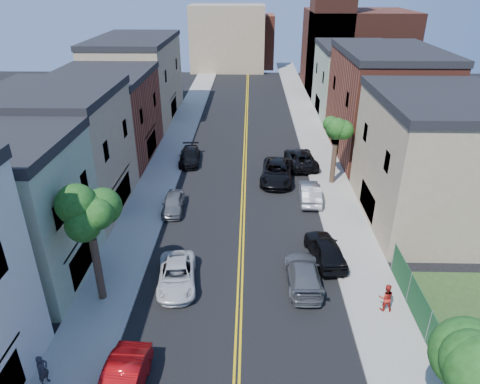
# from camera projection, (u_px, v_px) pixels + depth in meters

# --- Properties ---
(sidewalk_left) EXTENTS (3.20, 100.00, 0.15)m
(sidewalk_left) POSITION_uv_depth(u_px,v_px,m) (175.00, 143.00, 48.28)
(sidewalk_left) COLOR gray
(sidewalk_left) RESTS_ON ground
(sidewalk_right) EXTENTS (3.20, 100.00, 0.15)m
(sidewalk_right) POSITION_uv_depth(u_px,v_px,m) (317.00, 144.00, 47.94)
(sidewalk_right) COLOR gray
(sidewalk_right) RESTS_ON ground
(curb_left) EXTENTS (0.30, 100.00, 0.15)m
(curb_left) POSITION_uv_depth(u_px,v_px,m) (190.00, 143.00, 48.24)
(curb_left) COLOR gray
(curb_left) RESTS_ON ground
(curb_right) EXTENTS (0.30, 100.00, 0.15)m
(curb_right) POSITION_uv_depth(u_px,v_px,m) (301.00, 144.00, 47.98)
(curb_right) COLOR gray
(curb_right) RESTS_ON ground
(bldg_left_tan_near) EXTENTS (9.00, 10.00, 9.00)m
(bldg_left_tan_near) POSITION_uv_depth(u_px,v_px,m) (60.00, 155.00, 33.02)
(bldg_left_tan_near) COLOR #998466
(bldg_left_tan_near) RESTS_ON ground
(bldg_left_brick) EXTENTS (9.00, 12.00, 8.00)m
(bldg_left_brick) POSITION_uv_depth(u_px,v_px,m) (105.00, 119.00, 43.08)
(bldg_left_brick) COLOR brown
(bldg_left_brick) RESTS_ON ground
(bldg_left_tan_far) EXTENTS (9.00, 16.00, 9.50)m
(bldg_left_tan_far) POSITION_uv_depth(u_px,v_px,m) (137.00, 81.00, 55.26)
(bldg_left_tan_far) COLOR #998466
(bldg_left_tan_far) RESTS_ON ground
(bldg_right_tan) EXTENTS (9.00, 12.00, 9.00)m
(bldg_right_tan) POSITION_uv_depth(u_px,v_px,m) (435.00, 164.00, 31.53)
(bldg_right_tan) COLOR #998466
(bldg_right_tan) RESTS_ON ground
(bldg_right_brick) EXTENTS (9.00, 14.00, 10.00)m
(bldg_right_brick) POSITION_uv_depth(u_px,v_px,m) (383.00, 106.00, 43.82)
(bldg_right_brick) COLOR brown
(bldg_right_brick) RESTS_ON ground
(bldg_right_palegrn) EXTENTS (9.00, 12.00, 8.50)m
(bldg_right_palegrn) POSITION_uv_depth(u_px,v_px,m) (353.00, 83.00, 56.67)
(bldg_right_palegrn) COLOR gray
(bldg_right_palegrn) RESTS_ON ground
(church) EXTENTS (16.20, 14.20, 22.60)m
(church) POSITION_uv_depth(u_px,v_px,m) (350.00, 43.00, 68.76)
(church) COLOR #4C2319
(church) RESTS_ON ground
(backdrop_left) EXTENTS (14.00, 8.00, 12.00)m
(backdrop_left) POSITION_uv_depth(u_px,v_px,m) (228.00, 39.00, 83.10)
(backdrop_left) COLOR #998466
(backdrop_left) RESTS_ON ground
(backdrop_center) EXTENTS (10.00, 8.00, 10.00)m
(backdrop_center) POSITION_uv_depth(u_px,v_px,m) (248.00, 41.00, 87.04)
(backdrop_center) COLOR brown
(backdrop_center) RESTS_ON ground
(fence_right) EXTENTS (0.04, 15.00, 1.90)m
(fence_right) POSITION_uv_depth(u_px,v_px,m) (440.00, 351.00, 20.18)
(fence_right) COLOR #143F1E
(fence_right) RESTS_ON sidewalk_right
(tree_left_mid) EXTENTS (5.20, 5.20, 9.29)m
(tree_left_mid) POSITION_uv_depth(u_px,v_px,m) (86.00, 198.00, 22.13)
(tree_left_mid) COLOR #38271C
(tree_left_mid) RESTS_ON sidewalk_left
(tree_right_far) EXTENTS (4.40, 4.40, 8.03)m
(tree_right_far) POSITION_uv_depth(u_px,v_px,m) (338.00, 122.00, 36.46)
(tree_right_far) COLOR #38271C
(tree_right_far) RESTS_ON sidewalk_right
(white_pickup) EXTENTS (2.73, 5.00, 1.33)m
(white_pickup) POSITION_uv_depth(u_px,v_px,m) (177.00, 275.00, 25.95)
(white_pickup) COLOR silver
(white_pickup) RESTS_ON ground
(grey_car_left) EXTENTS (1.75, 4.03, 1.35)m
(grey_car_left) POSITION_uv_depth(u_px,v_px,m) (173.00, 203.00, 34.19)
(grey_car_left) COLOR #5A5D62
(grey_car_left) RESTS_ON ground
(black_car_left) EXTENTS (2.20, 4.87, 1.38)m
(black_car_left) POSITION_uv_depth(u_px,v_px,m) (190.00, 156.00, 43.08)
(black_car_left) COLOR black
(black_car_left) RESTS_ON ground
(grey_car_right) EXTENTS (2.07, 5.00, 1.44)m
(grey_car_right) POSITION_uv_depth(u_px,v_px,m) (303.00, 274.00, 26.00)
(grey_car_right) COLOR #54565B
(grey_car_right) RESTS_ON ground
(black_car_right) EXTENTS (2.56, 4.99, 1.62)m
(black_car_right) POSITION_uv_depth(u_px,v_px,m) (325.00, 249.00, 28.19)
(black_car_right) COLOR black
(black_car_right) RESTS_ON ground
(silver_car_right) EXTENTS (1.73, 4.61, 1.50)m
(silver_car_right) POSITION_uv_depth(u_px,v_px,m) (310.00, 193.00, 35.70)
(silver_car_right) COLOR #ABAEB3
(silver_car_right) RESTS_ON ground
(dark_car_right_far) EXTENTS (3.20, 5.88, 1.56)m
(dark_car_right_far) POSITION_uv_depth(u_px,v_px,m) (301.00, 158.00, 42.32)
(dark_car_right_far) COLOR black
(dark_car_right_far) RESTS_ON ground
(black_suv_lane) EXTENTS (3.43, 6.32, 1.68)m
(black_suv_lane) POSITION_uv_depth(u_px,v_px,m) (277.00, 172.00, 39.24)
(black_suv_lane) COLOR black
(black_suv_lane) RESTS_ON ground
(pedestrian_left) EXTENTS (0.56, 0.68, 1.61)m
(pedestrian_left) POSITION_uv_depth(u_px,v_px,m) (43.00, 370.00, 19.36)
(pedestrian_left) COLOR #24232A
(pedestrian_left) RESTS_ON sidewalk_left
(pedestrian_right) EXTENTS (0.84, 0.67, 1.67)m
(pedestrian_right) POSITION_uv_depth(u_px,v_px,m) (386.00, 297.00, 23.70)
(pedestrian_right) COLOR #AB221A
(pedestrian_right) RESTS_ON sidewalk_right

